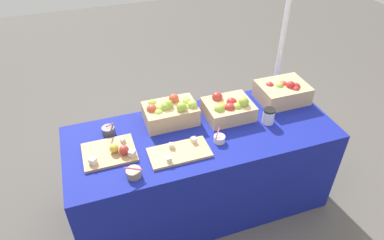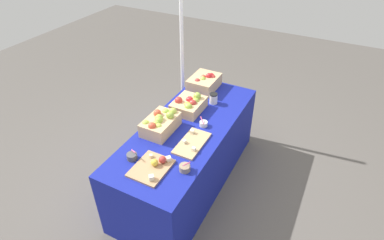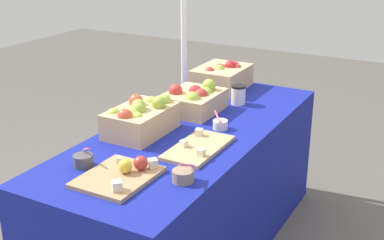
% 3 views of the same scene
% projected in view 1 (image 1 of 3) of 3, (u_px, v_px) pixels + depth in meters
% --- Properties ---
extents(ground_plane, '(10.00, 10.00, 0.00)m').
position_uv_depth(ground_plane, '(201.00, 201.00, 2.88)').
color(ground_plane, '#56514C').
extents(table, '(1.90, 0.76, 0.74)m').
position_uv_depth(table, '(201.00, 169.00, 2.66)').
color(table, navy).
rests_on(table, ground_plane).
extents(apple_crate_left, '(0.37, 0.29, 0.18)m').
position_uv_depth(apple_crate_left, '(283.00, 92.00, 2.70)').
color(apple_crate_left, tan).
rests_on(apple_crate_left, table).
extents(apple_crate_middle, '(0.34, 0.28, 0.17)m').
position_uv_depth(apple_crate_middle, '(228.00, 108.00, 2.54)').
color(apple_crate_middle, tan).
rests_on(apple_crate_middle, table).
extents(apple_crate_right, '(0.37, 0.25, 0.19)m').
position_uv_depth(apple_crate_right, '(171.00, 112.00, 2.48)').
color(apple_crate_right, tan).
rests_on(apple_crate_right, table).
extents(cutting_board_front, '(0.40, 0.21, 0.05)m').
position_uv_depth(cutting_board_front, '(179.00, 152.00, 2.25)').
color(cutting_board_front, tan).
rests_on(cutting_board_front, table).
extents(cutting_board_back, '(0.34, 0.27, 0.08)m').
position_uv_depth(cutting_board_back, '(111.00, 152.00, 2.24)').
color(cutting_board_back, tan).
rests_on(cutting_board_back, table).
extents(sample_bowl_near, '(0.11, 0.09, 0.11)m').
position_uv_depth(sample_bowl_near, '(134.00, 173.00, 2.08)').
color(sample_bowl_near, gray).
rests_on(sample_bowl_near, table).
extents(sample_bowl_mid, '(0.08, 0.08, 0.09)m').
position_uv_depth(sample_bowl_mid, '(219.00, 139.00, 2.33)').
color(sample_bowl_mid, silver).
rests_on(sample_bowl_mid, table).
extents(sample_bowl_far, '(0.09, 0.10, 0.10)m').
position_uv_depth(sample_bowl_far, '(108.00, 130.00, 2.40)').
color(sample_bowl_far, '#4C4C51').
rests_on(sample_bowl_far, table).
extents(coffee_cup, '(0.09, 0.09, 0.11)m').
position_uv_depth(coffee_cup, '(269.00, 116.00, 2.48)').
color(coffee_cup, silver).
rests_on(coffee_cup, table).
extents(tent_pole, '(0.04, 0.04, 2.11)m').
position_uv_depth(tent_pole, '(283.00, 40.00, 2.90)').
color(tent_pole, white).
rests_on(tent_pole, ground_plane).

